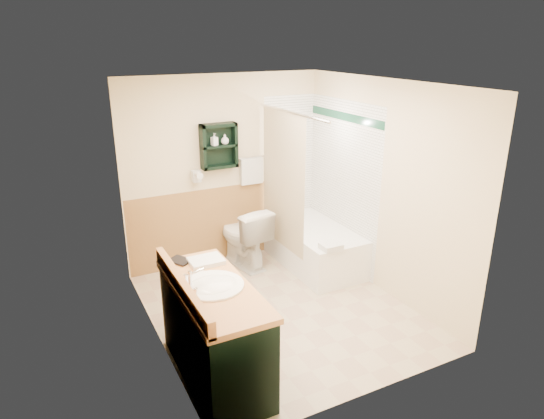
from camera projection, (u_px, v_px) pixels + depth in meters
The scene contains 25 objects.
floor at pixel (279, 309), 5.28m from camera, with size 3.00×3.00×0.00m, color #C2B08E.
back_wall at pixel (224, 171), 6.15m from camera, with size 2.60×0.04×2.40m, color #FFEDC7.
left_wall at pixel (149, 228), 4.31m from camera, with size 0.04×3.00×2.40m, color #FFEDC7.
right_wall at pixel (384, 188), 5.44m from camera, with size 0.04×3.00×2.40m, color #FFEDC7.
ceiling at pixel (281, 81), 4.47m from camera, with size 2.60×3.00×0.04m, color white.
wainscot_left at pixel (159, 296), 4.56m from camera, with size 2.98×2.98×1.00m, color tan, non-canonical shape.
wainscot_back at pixel (227, 223), 6.36m from camera, with size 2.58×2.58×1.00m, color tan, non-canonical shape.
mirror_frame at pixel (169, 214), 3.77m from camera, with size 1.30×1.30×1.00m, color olive, non-canonical shape.
mirror_glass at pixel (170, 214), 3.77m from camera, with size 1.20×1.20×0.90m, color white, non-canonical shape.
tile_right at pixel (342, 184), 6.10m from camera, with size 1.50×1.50×2.10m, color white, non-canonical shape.
tile_back at pixel (296, 173), 6.60m from camera, with size 0.95×0.95×2.10m, color white, non-canonical shape.
tile_accent at pixel (344, 117), 5.81m from camera, with size 1.50×1.50×0.10m, color #12412C, non-canonical shape.
wall_shelf at pixel (219, 146), 5.89m from camera, with size 0.45×0.15×0.55m, color black.
hair_dryer at pixel (196, 176), 5.91m from camera, with size 0.10×0.24×0.18m, color silver, non-canonical shape.
towel_bar at pixel (251, 157), 6.19m from camera, with size 0.40×0.06×0.40m, color silver, non-canonical shape.
curtain_rod at pixel (291, 112), 5.46m from camera, with size 0.03×0.03×1.60m, color silver.
shower_curtain at pixel (283, 181), 5.90m from camera, with size 1.05×1.05×1.70m, color #BBAF8D, non-canonical shape.
vanity at pixel (215, 332), 4.12m from camera, with size 0.59×1.38×0.88m, color black.
bathtub at pixel (313, 245), 6.28m from camera, with size 0.77×1.50×0.51m, color white.
toilet at pixel (244, 237), 6.18m from camera, with size 0.45×0.80×0.79m, color white.
counter_towel at pixel (206, 261), 4.37m from camera, with size 0.30×0.24×0.04m, color silver.
vanity_book at pixel (174, 255), 4.31m from camera, with size 0.15×0.02×0.20m, color black.
tub_towel at pixel (331, 246), 5.53m from camera, with size 0.23×0.19×0.07m, color silver.
soap_bottle_a at pixel (214, 143), 5.85m from camera, with size 0.07×0.15×0.07m, color white.
soap_bottle_b at pixel (225, 140), 5.90m from camera, with size 0.10×0.12×0.10m, color white.
Camera 1 is at (-2.16, -4.07, 2.80)m, focal length 32.00 mm.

